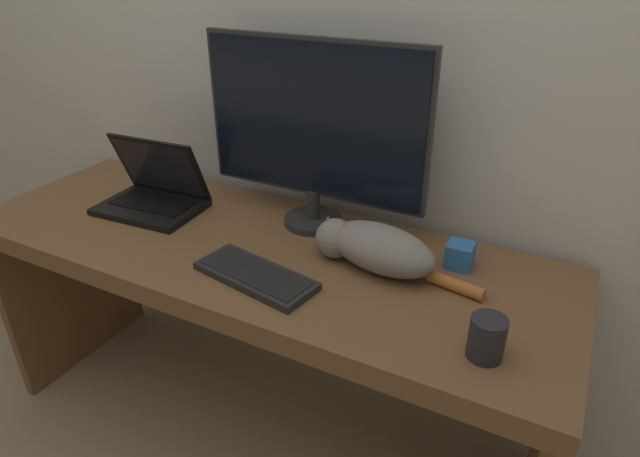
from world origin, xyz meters
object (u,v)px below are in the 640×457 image
object	(u,v)px
laptop	(154,195)
coffee_mug	(487,338)
external_keyboard	(256,276)
monitor	(313,129)
cat	(375,246)

from	to	relation	value
laptop	coffee_mug	size ratio (longest dim) A/B	3.52
laptop	coffee_mug	bearing A→B (deg)	-15.25
laptop	external_keyboard	distance (m)	0.56
monitor	cat	bearing A→B (deg)	-29.84
cat	monitor	bearing A→B (deg)	160.12
monitor	laptop	size ratio (longest dim) A/B	2.05
external_keyboard	cat	xyz separation A→B (m)	(0.24, 0.19, 0.05)
external_keyboard	cat	world-z (taller)	cat
monitor	coffee_mug	size ratio (longest dim) A/B	7.23
monitor	coffee_mug	xyz separation A→B (m)	(0.60, -0.37, -0.25)
monitor	external_keyboard	world-z (taller)	monitor
external_keyboard	coffee_mug	world-z (taller)	coffee_mug
monitor	laptop	xyz separation A→B (m)	(-0.51, -0.14, -0.25)
external_keyboard	monitor	bearing A→B (deg)	102.65
laptop	external_keyboard	world-z (taller)	laptop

